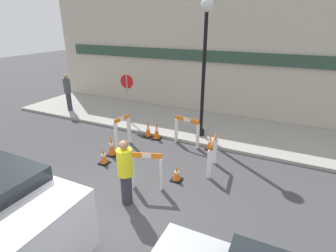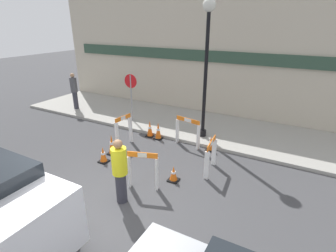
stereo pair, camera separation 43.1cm
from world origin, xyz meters
name	(u,v)px [view 1 (the left image)]	position (x,y,z in m)	size (l,w,h in m)	color
ground_plane	(107,215)	(0.00, 0.00, 0.00)	(60.00, 60.00, 0.00)	#424244
sidewalk_slab	(197,125)	(0.00, 6.27, 0.06)	(18.00, 3.53, 0.12)	#9E9B93
storefront_facade	(213,57)	(0.00, 8.10, 2.75)	(18.00, 0.22, 5.50)	#BCB29E
streetlamp_post	(205,52)	(0.54, 5.21, 3.27)	(0.44, 0.44, 4.88)	black
stop_sign	(127,90)	(-2.88, 5.32, 1.52)	(0.60, 0.06, 2.08)	gray
barricade_0	(187,130)	(0.29, 4.35, 0.60)	(0.99, 0.31, 1.08)	white
barricade_1	(123,131)	(-1.78, 3.28, 0.61)	(0.22, 0.77, 1.15)	white
barricade_2	(147,170)	(0.34, 1.36, 0.59)	(0.83, 0.39, 1.10)	white
barricade_3	(212,154)	(1.64, 3.05, 0.57)	(0.23, 0.97, 1.04)	white
traffic_cone_0	(210,143)	(1.18, 4.40, 0.27)	(0.30, 0.30, 0.55)	black
traffic_cone_1	(148,129)	(-1.37, 4.40, 0.32)	(0.30, 0.30, 0.66)	black
traffic_cone_2	(177,174)	(0.90, 2.07, 0.22)	(0.30, 0.30, 0.46)	black
traffic_cone_3	(111,146)	(-1.71, 2.50, 0.35)	(0.30, 0.30, 0.72)	black
traffic_cone_4	(157,131)	(-0.96, 4.36, 0.33)	(0.30, 0.30, 0.68)	black
traffic_cone_5	(104,157)	(-1.61, 1.94, 0.25)	(0.30, 0.30, 0.53)	black
person_worker	(125,171)	(0.17, 0.62, 0.92)	(0.41, 0.41, 1.73)	#33333D
person_pedestrian	(68,91)	(-6.40, 5.32, 1.10)	(0.38, 0.38, 1.81)	#33333D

